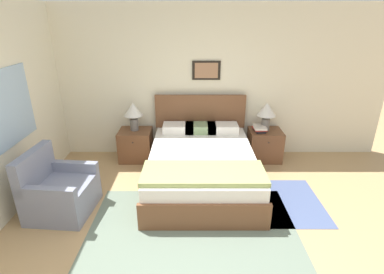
{
  "coord_description": "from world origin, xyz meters",
  "views": [
    {
      "loc": [
        0.06,
        -2.07,
        2.4
      ],
      "look_at": [
        0.06,
        1.68,
        0.87
      ],
      "focal_mm": 28.0,
      "sensor_mm": 36.0,
      "label": 1
    }
  ],
  "objects_px": {
    "table_lamp_by_door": "(266,111)",
    "table_lamp_near_window": "(133,112)",
    "armchair": "(58,192)",
    "nightstand_by_door": "(264,145)",
    "bed": "(201,165)",
    "nightstand_near_window": "(135,145)"
  },
  "relations": [
    {
      "from": "table_lamp_by_door",
      "to": "table_lamp_near_window",
      "type": "bearing_deg",
      "value": 180.0
    },
    {
      "from": "armchair",
      "to": "table_lamp_near_window",
      "type": "bearing_deg",
      "value": 160.43
    },
    {
      "from": "nightstand_by_door",
      "to": "table_lamp_by_door",
      "type": "xyz_separation_m",
      "value": [
        -0.01,
        0.03,
        0.61
      ]
    },
    {
      "from": "bed",
      "to": "nightstand_near_window",
      "type": "distance_m",
      "value": 1.4
    },
    {
      "from": "table_lamp_near_window",
      "to": "table_lamp_by_door",
      "type": "distance_m",
      "value": 2.27
    },
    {
      "from": "bed",
      "to": "armchair",
      "type": "distance_m",
      "value": 2.0
    },
    {
      "from": "bed",
      "to": "table_lamp_near_window",
      "type": "bearing_deg",
      "value": 143.34
    },
    {
      "from": "bed",
      "to": "nightstand_by_door",
      "type": "xyz_separation_m",
      "value": [
        1.14,
        0.82,
        -0.03
      ]
    },
    {
      "from": "table_lamp_near_window",
      "to": "table_lamp_by_door",
      "type": "xyz_separation_m",
      "value": [
        2.27,
        0.0,
        0.0
      ]
    },
    {
      "from": "nightstand_by_door",
      "to": "table_lamp_by_door",
      "type": "bearing_deg",
      "value": 112.8
    },
    {
      "from": "armchair",
      "to": "nightstand_near_window",
      "type": "distance_m",
      "value": 1.7
    },
    {
      "from": "nightstand_by_door",
      "to": "table_lamp_near_window",
      "type": "distance_m",
      "value": 2.36
    },
    {
      "from": "table_lamp_near_window",
      "to": "bed",
      "type": "bearing_deg",
      "value": -36.66
    },
    {
      "from": "nightstand_by_door",
      "to": "table_lamp_by_door",
      "type": "height_order",
      "value": "table_lamp_by_door"
    },
    {
      "from": "armchair",
      "to": "table_lamp_by_door",
      "type": "relative_size",
      "value": 1.73
    },
    {
      "from": "nightstand_near_window",
      "to": "table_lamp_by_door",
      "type": "xyz_separation_m",
      "value": [
        2.26,
        0.03,
        0.61
      ]
    },
    {
      "from": "nightstand_near_window",
      "to": "armchair",
      "type": "bearing_deg",
      "value": -115.16
    },
    {
      "from": "table_lamp_near_window",
      "to": "armchair",
      "type": "bearing_deg",
      "value": -114.55
    },
    {
      "from": "nightstand_by_door",
      "to": "table_lamp_by_door",
      "type": "distance_m",
      "value": 0.61
    },
    {
      "from": "bed",
      "to": "nightstand_near_window",
      "type": "height_order",
      "value": "bed"
    },
    {
      "from": "table_lamp_by_door",
      "to": "armchair",
      "type": "bearing_deg",
      "value": -152.25
    },
    {
      "from": "armchair",
      "to": "table_lamp_near_window",
      "type": "distance_m",
      "value": 1.83
    }
  ]
}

